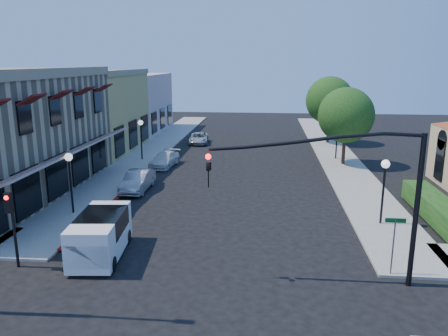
# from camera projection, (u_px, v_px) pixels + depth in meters

# --- Properties ---
(ground) EXTENTS (120.00, 120.00, 0.00)m
(ground) POSITION_uv_depth(u_px,v_px,m) (199.00, 295.00, 16.32)
(ground) COLOR black
(ground) RESTS_ON ground
(sidewalk_left) EXTENTS (3.50, 50.00, 0.12)m
(sidewalk_left) POSITION_uv_depth(u_px,v_px,m) (154.00, 149.00, 43.24)
(sidewalk_left) COLOR gray
(sidewalk_left) RESTS_ON ground
(sidewalk_right) EXTENTS (3.50, 50.00, 0.12)m
(sidewalk_right) POSITION_uv_depth(u_px,v_px,m) (334.00, 152.00, 41.56)
(sidewalk_right) COLOR gray
(sidewalk_right) RESTS_ON ground
(curb_red_strip) EXTENTS (0.25, 10.00, 0.06)m
(curb_red_strip) POSITION_uv_depth(u_px,v_px,m) (101.00, 215.00, 24.71)
(curb_red_strip) COLOR maroon
(curb_red_strip) RESTS_ON ground
(yellow_stucco_building) EXTENTS (10.00, 12.00, 7.60)m
(yellow_stucco_building) POSITION_uv_depth(u_px,v_px,m) (81.00, 111.00, 42.03)
(yellow_stucco_building) COLOR tan
(yellow_stucco_building) RESTS_ON ground
(pink_stucco_building) EXTENTS (10.00, 12.00, 7.00)m
(pink_stucco_building) POSITION_uv_depth(u_px,v_px,m) (122.00, 103.00, 53.70)
(pink_stucco_building) COLOR beige
(pink_stucco_building) RESTS_ON ground
(hedge) EXTENTS (1.40, 8.00, 1.10)m
(hedge) POSITION_uv_depth(u_px,v_px,m) (436.00, 221.00, 23.89)
(hedge) COLOR #173E11
(hedge) RESTS_ON ground
(street_tree_a) EXTENTS (4.56, 4.56, 6.48)m
(street_tree_a) POSITION_uv_depth(u_px,v_px,m) (346.00, 115.00, 35.74)
(street_tree_a) COLOR black
(street_tree_a) RESTS_ON ground
(street_tree_b) EXTENTS (4.94, 4.94, 7.02)m
(street_tree_b) POSITION_uv_depth(u_px,v_px,m) (330.00, 100.00, 45.32)
(street_tree_b) COLOR black
(street_tree_b) RESTS_ON ground
(signal_mast_arm) EXTENTS (8.01, 0.39, 6.00)m
(signal_mast_arm) POSITION_uv_depth(u_px,v_px,m) (360.00, 183.00, 16.23)
(signal_mast_arm) COLOR black
(signal_mast_arm) RESTS_ON ground
(secondary_signal) EXTENTS (0.28, 0.42, 3.32)m
(secondary_signal) POSITION_uv_depth(u_px,v_px,m) (11.00, 216.00, 17.89)
(secondary_signal) COLOR black
(secondary_signal) RESTS_ON ground
(street_name_sign) EXTENTS (0.80, 0.06, 2.50)m
(street_name_sign) POSITION_uv_depth(u_px,v_px,m) (394.00, 237.00, 17.32)
(street_name_sign) COLOR #595B5E
(street_name_sign) RESTS_ON ground
(lamppost_left_near) EXTENTS (0.44, 0.44, 3.57)m
(lamppost_left_near) POSITION_uv_depth(u_px,v_px,m) (69.00, 168.00, 24.21)
(lamppost_left_near) COLOR black
(lamppost_left_near) RESTS_ON ground
(lamppost_left_far) EXTENTS (0.44, 0.44, 3.57)m
(lamppost_left_far) POSITION_uv_depth(u_px,v_px,m) (141.00, 130.00, 37.75)
(lamppost_left_far) COLOR black
(lamppost_left_far) RESTS_ON ground
(lamppost_right_near) EXTENTS (0.44, 0.44, 3.57)m
(lamppost_right_near) POSITION_uv_depth(u_px,v_px,m) (385.00, 176.00, 22.58)
(lamppost_right_near) COLOR black
(lamppost_right_near) RESTS_ON ground
(lamppost_right_far) EXTENTS (0.44, 0.44, 3.57)m
(lamppost_right_far) POSITION_uv_depth(u_px,v_px,m) (337.00, 129.00, 38.05)
(lamppost_right_far) COLOR black
(lamppost_right_far) RESTS_ON ground
(white_van) EXTENTS (2.26, 4.45, 1.90)m
(white_van) POSITION_uv_depth(u_px,v_px,m) (100.00, 233.00, 19.25)
(white_van) COLOR white
(white_van) RESTS_ON ground
(parked_car_a) EXTENTS (1.38, 3.20, 1.08)m
(parked_car_a) POSITION_uv_depth(u_px,v_px,m) (99.00, 219.00, 22.58)
(parked_car_a) COLOR black
(parked_car_a) RESTS_ON ground
(parked_car_b) EXTENTS (1.50, 4.14, 1.36)m
(parked_car_b) POSITION_uv_depth(u_px,v_px,m) (138.00, 181.00, 29.31)
(parked_car_b) COLOR #9D9EA2
(parked_car_b) RESTS_ON ground
(parked_car_c) EXTENTS (2.17, 4.24, 1.18)m
(parked_car_c) POSITION_uv_depth(u_px,v_px,m) (165.00, 160.00, 36.08)
(parked_car_c) COLOR silver
(parked_car_c) RESTS_ON ground
(parked_car_d) EXTENTS (2.26, 4.25, 1.14)m
(parked_car_d) POSITION_uv_depth(u_px,v_px,m) (199.00, 138.00, 46.27)
(parked_car_d) COLOR #ADB0B2
(parked_car_d) RESTS_ON ground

